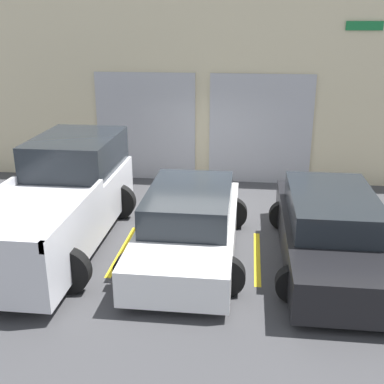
% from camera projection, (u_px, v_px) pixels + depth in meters
% --- Properties ---
extents(ground_plane, '(28.00, 28.00, 0.00)m').
position_uv_depth(ground_plane, '(198.00, 220.00, 10.92)').
color(ground_plane, '#3D3D3F').
extents(shophouse_building, '(13.87, 0.68, 5.35)m').
position_uv_depth(shophouse_building, '(211.00, 84.00, 13.11)').
color(shophouse_building, beige).
rests_on(shophouse_building, ground).
extents(pickup_truck, '(2.41, 5.19, 1.94)m').
position_uv_depth(pickup_truck, '(61.00, 200.00, 9.64)').
color(pickup_truck, silver).
rests_on(pickup_truck, ground).
extents(sedan_white, '(2.20, 4.44, 1.30)m').
position_uv_depth(sedan_white, '(189.00, 224.00, 9.18)').
color(sedan_white, white).
rests_on(sedan_white, ground).
extents(sedan_side, '(2.12, 4.69, 1.32)m').
position_uv_depth(sedan_side, '(330.00, 230.00, 8.89)').
color(sedan_side, black).
rests_on(sedan_side, ground).
extents(parking_stripe_left, '(0.12, 2.20, 0.01)m').
position_uv_depth(parking_stripe_left, '(123.00, 250.00, 9.50)').
color(parking_stripe_left, gold).
rests_on(parking_stripe_left, ground).
extents(parking_stripe_centre, '(0.12, 2.20, 0.01)m').
position_uv_depth(parking_stripe_centre, '(257.00, 257.00, 9.21)').
color(parking_stripe_centre, gold).
rests_on(parking_stripe_centre, ground).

